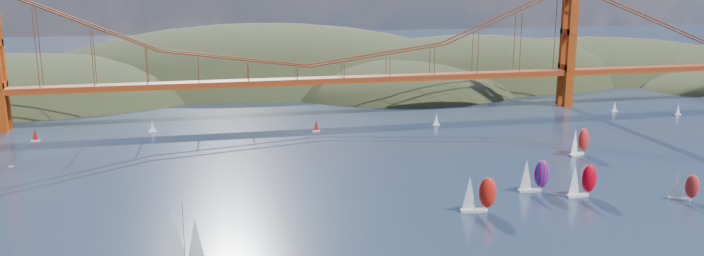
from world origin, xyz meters
name	(u,v)px	position (x,y,z in m)	size (l,w,h in m)	color
headlands	(359,100)	(44.95, 278.29, -12.46)	(725.00, 225.00, 96.00)	black
bridge	(303,42)	(-1.75, 180.00, 32.23)	(552.00, 12.00, 55.00)	#922F11
sloop_navy	(180,237)	(-50.10, 35.15, 6.48)	(9.64, 5.72, 14.67)	black
racer_0	(478,193)	(24.09, 53.12, 4.99)	(9.36, 4.50, 10.56)	white
racer_1	(582,180)	(56.75, 58.47, 4.87)	(9.04, 3.80, 10.31)	silver
racer_2	(684,186)	(82.28, 49.65, 4.01)	(7.45, 5.95, 8.49)	silver
racer_3	(579,141)	(79.57, 98.52, 4.83)	(9.14, 6.20, 10.23)	silver
racer_rwb	(534,175)	(45.95, 65.38, 4.91)	(9.10, 3.81, 10.39)	silver
distant_boat_2	(35,135)	(-104.48, 159.01, 2.41)	(3.00, 2.00, 4.70)	silver
distant_boat_3	(152,126)	(-63.51, 164.90, 2.41)	(3.00, 2.00, 4.70)	silver
distant_boat_4	(615,106)	(134.26, 161.49, 2.41)	(3.00, 2.00, 4.70)	silver
distant_boat_5	(678,110)	(156.95, 149.19, 2.41)	(3.00, 2.00, 4.70)	silver
distant_boat_8	(436,120)	(47.80, 152.42, 2.41)	(3.00, 2.00, 4.70)	silver
distant_boat_9	(316,125)	(-1.37, 152.21, 2.41)	(3.00, 2.00, 4.70)	silver
gull	(11,166)	(-75.71, 15.18, 29.17)	(0.90, 0.25, 0.17)	white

